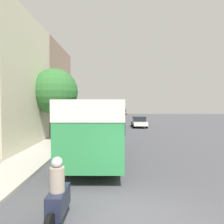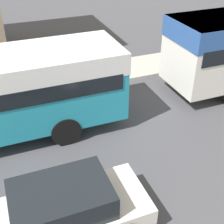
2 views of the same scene
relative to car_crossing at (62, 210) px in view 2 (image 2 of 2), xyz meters
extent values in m
cylinder|color=black|center=(-5.50, 0.90, -0.24)|extent=(0.28, 1.00, 1.00)
cylinder|color=black|center=(-3.29, 0.90, -0.24)|extent=(0.28, 1.00, 1.00)
cylinder|color=black|center=(-5.67, 7.72, -0.24)|extent=(0.28, 1.00, 1.00)
cube|color=silver|center=(0.00, 0.00, -0.19)|extent=(1.72, 4.06, 0.46)
cube|color=black|center=(0.00, 0.00, 0.35)|extent=(1.51, 2.23, 0.63)
cylinder|color=black|center=(-0.79, 1.26, -0.42)|extent=(0.22, 0.64, 0.64)
cylinder|color=black|center=(-0.79, -1.26, -0.42)|extent=(0.22, 0.64, 0.64)
camera|label=1|loc=(-3.22, -28.11, 2.29)|focal=35.00mm
camera|label=2|loc=(4.88, -0.69, 5.79)|focal=50.00mm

